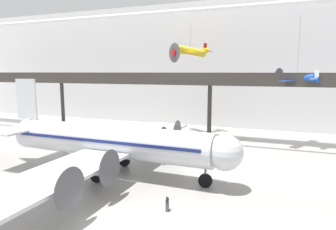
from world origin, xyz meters
name	(u,v)px	position (x,y,z in m)	size (l,w,h in m)	color
ground_plane	(107,224)	(0.00, 0.00, 0.00)	(260.00, 260.00, 0.00)	#9E9B96
hangar_back_wall	(224,65)	(0.00, 42.59, 12.17)	(140.00, 3.00, 24.34)	white
mezzanine_walkway	(209,83)	(0.00, 30.26, 9.01)	(110.00, 3.20, 10.69)	#38332D
ceiling_truss_beam	(199,10)	(0.00, 23.79, 19.18)	(120.00, 0.60, 0.60)	silver
airliner_silver_main	(108,141)	(-5.82, 9.42, 3.50)	(28.77, 32.51, 10.01)	silver
suspended_plane_blue_trainer	(297,79)	(13.01, 29.68, 9.84)	(6.38, 7.16, 9.98)	#1E4CAD
suspended_plane_yellow_lowwing	(191,51)	(-3.80, 32.58, 14.28)	(8.09, 7.49, 6.55)	yellow
info_sign_pedestal	(167,205)	(3.27, 3.50, 0.46)	(0.17, 0.78, 1.24)	#4C4C51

